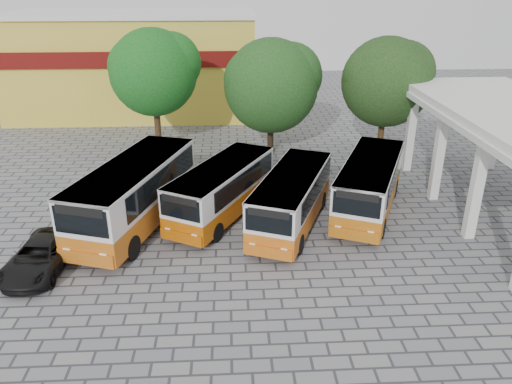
{
  "coord_description": "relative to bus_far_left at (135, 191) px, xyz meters",
  "views": [
    {
      "loc": [
        -3.02,
        -17.92,
        11.15
      ],
      "look_at": [
        -1.84,
        4.06,
        1.5
      ],
      "focal_mm": 35.0,
      "sensor_mm": 36.0,
      "label": 1
    }
  ],
  "objects": [
    {
      "name": "bus_far_right",
      "position": [
        11.41,
        0.91,
        -0.21
      ],
      "size": [
        5.24,
        8.28,
        2.78
      ],
      "rotation": [
        0.0,
        0.0,
        -0.41
      ],
      "color": "#A8560B",
      "rests_on": "ground"
    },
    {
      "name": "parked_car",
      "position": [
        -3.31,
        -3.68,
        -1.2
      ],
      "size": [
        2.44,
        4.62,
        1.24
      ],
      "primitive_type": "imported",
      "rotation": [
        0.0,
        0.0,
        -0.09
      ],
      "color": "black",
      "rests_on": "ground"
    },
    {
      "name": "bus_centre_left",
      "position": [
        4.07,
        0.86,
        -0.28
      ],
      "size": [
        5.48,
        7.94,
        2.66
      ],
      "rotation": [
        0.0,
        0.0,
        -0.5
      ],
      "color": "#AA4B00",
      "rests_on": "ground"
    },
    {
      "name": "shophouse_block",
      "position": [
        -3.46,
        22.27,
        2.34
      ],
      "size": [
        20.4,
        10.4,
        8.3
      ],
      "color": "gold",
      "rests_on": "ground"
    },
    {
      "name": "bus_far_left",
      "position": [
        0.0,
        0.0,
        0.0
      ],
      "size": [
        5.18,
        9.28,
        3.15
      ],
      "rotation": [
        0.0,
        0.0,
        -0.31
      ],
      "color": "#B25810",
      "rests_on": "ground"
    },
    {
      "name": "tree_right",
      "position": [
        14.33,
        8.94,
        3.36
      ],
      "size": [
        5.83,
        5.55,
        7.78
      ],
      "color": "#473117",
      "rests_on": "ground"
    },
    {
      "name": "bus_centre_right",
      "position": [
        7.35,
        -0.42,
        -0.28
      ],
      "size": [
        4.8,
        7.89,
        2.66
      ],
      "rotation": [
        0.0,
        0.0,
        -0.38
      ],
      "color": "#BB580D",
      "rests_on": "ground"
    },
    {
      "name": "ground",
      "position": [
        7.54,
        -3.71,
        -1.82
      ],
      "size": [
        90.0,
        90.0,
        0.0
      ],
      "primitive_type": "plane",
      "color": "slate",
      "rests_on": "ground"
    },
    {
      "name": "tree_left",
      "position": [
        -0.28,
        11.24,
        3.68
      ],
      "size": [
        5.9,
        5.62,
        8.13
      ],
      "color": "#422E1A",
      "rests_on": "ground"
    },
    {
      "name": "tree_middle",
      "position": [
        7.28,
        10.3,
        2.94
      ],
      "size": [
        6.34,
        6.04,
        7.58
      ],
      "color": "black",
      "rests_on": "ground"
    }
  ]
}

